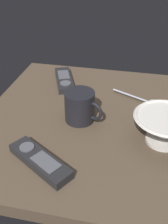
# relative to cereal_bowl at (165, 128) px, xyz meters

# --- Properties ---
(ground_plane) EXTENTS (6.00, 6.00, 0.00)m
(ground_plane) POSITION_rel_cereal_bowl_xyz_m (0.19, -0.06, -0.08)
(ground_plane) COLOR black
(table) EXTENTS (0.62, 0.65, 0.03)m
(table) POSITION_rel_cereal_bowl_xyz_m (0.19, -0.06, -0.06)
(table) COLOR #4C3D2D
(table) RESTS_ON ground
(cereal_bowl) EXTENTS (0.16, 0.16, 0.08)m
(cereal_bowl) POSITION_rel_cereal_bowl_xyz_m (0.00, 0.00, 0.00)
(cereal_bowl) COLOR beige
(cereal_bowl) RESTS_ON table
(coffee_mug) EXTENTS (0.11, 0.08, 0.09)m
(coffee_mug) POSITION_rel_cereal_bowl_xyz_m (0.22, -0.05, 0.00)
(coffee_mug) COLOR black
(coffee_mug) RESTS_ON table
(teaspoon) EXTENTS (0.14, 0.07, 0.02)m
(teaspoon) POSITION_rel_cereal_bowl_xyz_m (0.04, -0.17, -0.03)
(teaspoon) COLOR #A3A5B2
(teaspoon) RESTS_ON table
(tv_remote_near) EXTENTS (0.11, 0.18, 0.02)m
(tv_remote_near) POSITION_rel_cereal_bowl_xyz_m (0.33, -0.25, -0.03)
(tv_remote_near) COLOR black
(tv_remote_near) RESTS_ON table
(tv_remote_far) EXTENTS (0.17, 0.13, 0.02)m
(tv_remote_far) POSITION_rel_cereal_bowl_xyz_m (0.27, 0.14, -0.03)
(tv_remote_far) COLOR black
(tv_remote_far) RESTS_ON table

